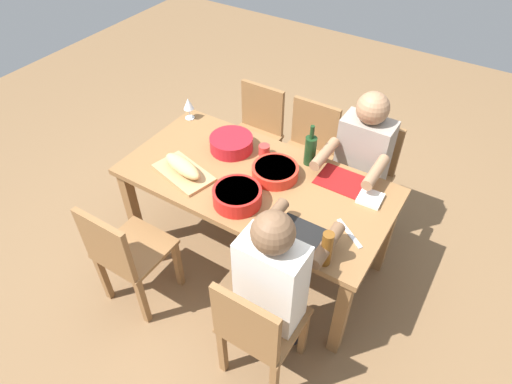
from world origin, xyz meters
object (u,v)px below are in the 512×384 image
chair_far_right (365,171)px  serving_bowl_pasta (237,195)px  cutting_board (184,173)px  bread_loaf (183,166)px  serving_bowl_fruit (231,143)px  diner_far_right (360,162)px  chair_near_right (256,328)px  beer_bottle (327,249)px  chair_far_center (307,150)px  napkin_stack (370,198)px  wine_glass (188,105)px  chair_far_left (256,131)px  serving_bowl_salad (275,171)px  chair_near_left (124,253)px  diner_near_right (275,279)px  cup_far_center (264,150)px  wine_bottle (310,150)px  dining_table (256,190)px

chair_far_right → serving_bowl_pasta: size_ratio=2.91×
cutting_board → bread_loaf: bread_loaf is taller
serving_bowl_pasta → serving_bowl_fruit: (-0.32, 0.41, -0.00)m
diner_far_right → cutting_board: bearing=-139.1°
chair_near_right → beer_bottle: 0.56m
chair_far_center → napkin_stack: chair_far_center is taller
wine_glass → chair_far_left: bearing=54.0°
chair_far_left → serving_bowl_pasta: chair_far_left is taller
chair_far_right → serving_bowl_salad: 0.83m
cutting_board → bread_loaf: 0.06m
chair_near_left → beer_bottle: size_ratio=3.86×
chair_far_center → cutting_board: bearing=-113.6°
diner_near_right → beer_bottle: bearing=48.1°
serving_bowl_fruit → beer_bottle: 1.11m
cup_far_center → napkin_stack: size_ratio=0.55×
chair_far_left → cutting_board: size_ratio=2.12×
serving_bowl_salad → wine_glass: bearing=164.9°
diner_near_right → cup_far_center: diner_near_right is taller
serving_bowl_fruit → chair_far_left: bearing=106.1°
chair_near_right → diner_near_right: diner_near_right is taller
chair_far_center → wine_bottle: size_ratio=2.93×
serving_bowl_salad → cutting_board: (-0.51, -0.29, -0.03)m
chair_near_left → chair_far_left: (0.00, 1.50, 0.00)m
serving_bowl_salad → wine_glass: wine_glass is taller
chair_far_left → chair_far_center: (0.47, 0.00, 0.00)m
chair_near_left → wine_glass: wine_glass is taller
diner_near_right → chair_near_left: bearing=-169.0°
diner_far_right → cup_far_center: size_ratio=15.65×
cup_far_center → chair_near_right: bearing=-60.5°
chair_far_right → wine_glass: (-1.26, -0.43, 0.37)m
chair_near_left → chair_far_left: size_ratio=1.00×
chair_far_left → cup_far_center: (0.39, -0.51, 0.30)m
diner_near_right → chair_far_center: 1.42m
chair_near_left → diner_far_right: bearing=54.3°
chair_far_right → serving_bowl_fruit: size_ratio=2.90×
chair_far_right → chair_far_center: bearing=180.0°
dining_table → napkin_stack: napkin_stack is taller
chair_near_left → bread_loaf: size_ratio=2.66×
serving_bowl_salad → napkin_stack: bearing=11.3°
diner_near_right → serving_bowl_fruit: bearing=136.4°
beer_bottle → cup_far_center: size_ratio=2.87×
serving_bowl_pasta → bread_loaf: bread_loaf is taller
chair_far_right → cup_far_center: 0.81m
cutting_board → wine_glass: (-0.37, 0.53, 0.11)m
dining_table → chair_far_center: 0.77m
wine_glass → chair_near_left: bearing=-73.8°
chair_far_right → diner_far_right: (0.00, -0.18, 0.21)m
diner_far_right → cutting_board: (-0.89, -0.77, 0.05)m
cutting_board → napkin_stack: size_ratio=2.86×
serving_bowl_fruit → serving_bowl_salad: bearing=-12.5°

